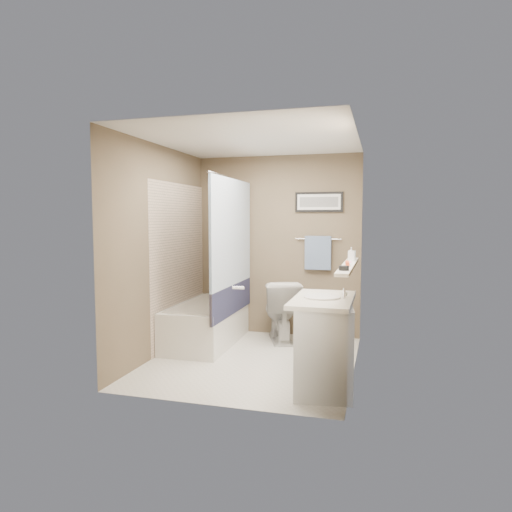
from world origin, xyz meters
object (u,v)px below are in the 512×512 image
(glass_jar, at_px, (352,255))
(hair_brush_front, at_px, (347,263))
(soap_bottle, at_px, (351,254))
(bathtub, at_px, (207,323))
(toilet, at_px, (281,310))
(vanity, at_px, (324,345))
(candle_bowl_near, at_px, (344,268))

(glass_jar, bearing_deg, hair_brush_front, -90.00)
(soap_bottle, bearing_deg, glass_jar, 90.00)
(bathtub, xyz_separation_m, hair_brush_front, (1.79, -0.84, 0.89))
(toilet, xyz_separation_m, vanity, (0.73, -1.48, 0.01))
(toilet, height_order, glass_jar, glass_jar)
(vanity, distance_m, soap_bottle, 1.15)
(glass_jar, distance_m, soap_bottle, 0.14)
(hair_brush_front, bearing_deg, soap_bottle, 90.00)
(bathtub, bearing_deg, toilet, 21.51)
(vanity, distance_m, candle_bowl_near, 0.77)
(soap_bottle, bearing_deg, toilet, 144.09)
(candle_bowl_near, bearing_deg, glass_jar, 90.00)
(toilet, bearing_deg, candle_bowl_near, 99.25)
(bathtub, height_order, hair_brush_front, hair_brush_front)
(bathtub, xyz_separation_m, vanity, (1.60, -1.12, 0.15))
(vanity, height_order, candle_bowl_near, candle_bowl_near)
(vanity, bearing_deg, candle_bowl_near, -43.55)
(candle_bowl_near, height_order, glass_jar, glass_jar)
(hair_brush_front, bearing_deg, candle_bowl_near, -90.00)
(bathtub, relative_size, candle_bowl_near, 16.67)
(toilet, xyz_separation_m, hair_brush_front, (0.92, -1.20, 0.74))
(toilet, xyz_separation_m, glass_jar, (0.92, -0.53, 0.77))
(vanity, bearing_deg, glass_jar, 72.23)
(vanity, bearing_deg, hair_brush_front, 50.01)
(candle_bowl_near, relative_size, soap_bottle, 0.62)
(vanity, xyz_separation_m, soap_bottle, (0.19, 0.82, 0.79))
(glass_jar, height_order, soap_bottle, soap_bottle)
(bathtub, relative_size, glass_jar, 15.00)
(vanity, relative_size, hair_brush_front, 4.09)
(toilet, bearing_deg, bathtub, 2.36)
(bathtub, relative_size, toilet, 1.90)
(glass_jar, bearing_deg, bathtub, 174.70)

